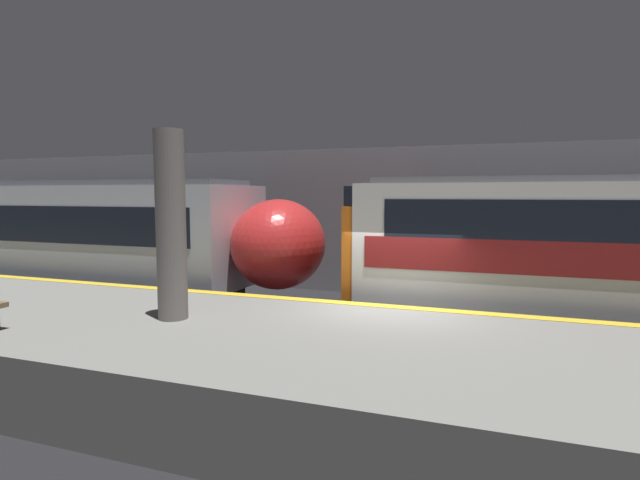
% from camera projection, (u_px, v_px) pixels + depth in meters
% --- Properties ---
extents(ground_plane, '(120.00, 120.00, 0.00)m').
position_uv_depth(ground_plane, '(392.00, 360.00, 9.98)').
color(ground_plane, black).
extents(platform, '(40.00, 4.90, 1.14)m').
position_uv_depth(platform, '(359.00, 375.00, 7.63)').
color(platform, slate).
rests_on(platform, ground).
extents(station_rear_barrier, '(50.00, 0.15, 4.83)m').
position_uv_depth(station_rear_barrier, '(434.00, 223.00, 15.80)').
color(station_rear_barrier, '#939399').
rests_on(station_rear_barrier, ground).
extents(support_pillar_near, '(0.52, 0.52, 3.30)m').
position_uv_depth(support_pillar_near, '(171.00, 225.00, 8.66)').
color(support_pillar_near, slate).
rests_on(support_pillar_near, platform).
extents(train_modern, '(16.78, 3.06, 3.71)m').
position_uv_depth(train_modern, '(59.00, 239.00, 15.64)').
color(train_modern, black).
rests_on(train_modern, ground).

